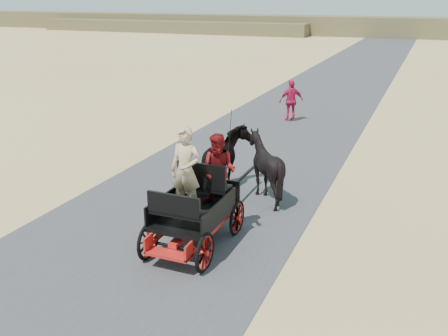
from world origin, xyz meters
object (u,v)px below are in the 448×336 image
at_px(horse_left, 225,162).
at_px(pedestrian, 291,101).
at_px(horse_right, 265,167).
at_px(carriage, 195,229).

height_order(horse_left, pedestrian, pedestrian).
xyz_separation_m(horse_right, pedestrian, (-1.61, 8.41, 0.01)).
xyz_separation_m(carriage, horse_left, (-0.55, 3.00, 0.49)).
xyz_separation_m(horse_left, pedestrian, (-0.51, 8.41, 0.02)).
distance_m(carriage, horse_right, 3.09).
bearing_deg(pedestrian, carriage, 61.37).
relative_size(carriage, horse_right, 1.41).
bearing_deg(horse_left, pedestrian, -86.54).
bearing_deg(pedestrian, horse_left, 59.53).
distance_m(carriage, horse_left, 3.09).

